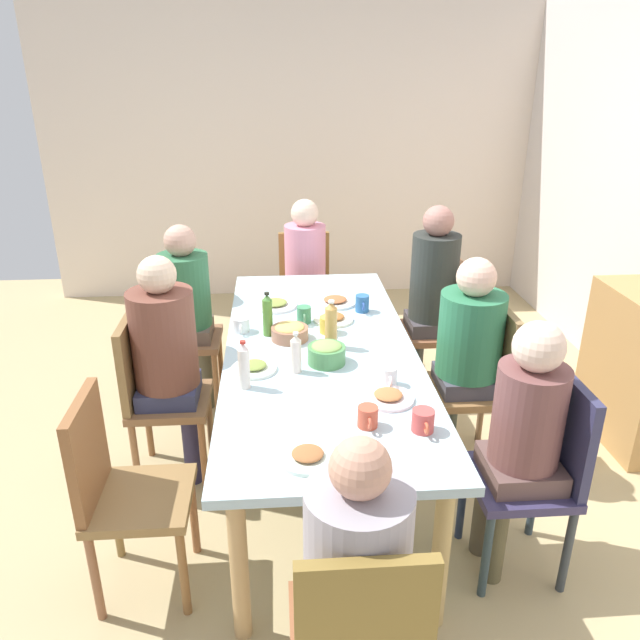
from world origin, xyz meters
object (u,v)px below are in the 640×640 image
(chair_3, at_px, (359,639))
(plate_2, at_px, (335,301))
(plate_1, at_px, (333,318))
(cup_4, at_px, (304,315))
(dining_table, at_px, (320,359))
(chair_0, at_px, (175,330))
(bottle_1, at_px, (244,366))
(chair_4, at_px, (154,390))
(chair_2, at_px, (305,286))
(person_2, at_px, (305,265))
(person_0, at_px, (187,300))
(bowl_1, at_px, (290,332))
(cup_5, at_px, (362,303))
(cup_0, at_px, (328,325))
(cup_3, at_px, (423,421))
(bottle_3, at_px, (331,325))
(person_7, at_px, (468,344))
(person_5, at_px, (523,429))
(chair_1, at_px, (443,322))
(plate_3, at_px, (275,304))
(person_3, at_px, (357,569))
(bottle_2, at_px, (268,315))
(chair_6, at_px, (119,485))
(cup_2, at_px, (368,417))
(plate_5, at_px, (254,367))
(bowl_0, at_px, (327,353))
(cup_6, at_px, (241,325))
(plate_0, at_px, (388,397))
(person_1, at_px, (432,287))
(bottle_0, at_px, (296,354))
(chair_7, at_px, (480,378))

(chair_3, xyz_separation_m, plate_2, (-2.15, 0.14, 0.23))
(plate_1, xyz_separation_m, cup_4, (0.01, -0.16, 0.03))
(dining_table, height_order, chair_0, chair_0)
(dining_table, distance_m, bottle_1, 0.56)
(cup_4, bearing_deg, chair_4, -67.57)
(chair_2, height_order, person_2, person_2)
(person_0, relative_size, bowl_1, 6.10)
(cup_5, height_order, bottle_1, bottle_1)
(cup_0, bearing_deg, cup_3, 16.45)
(cup_3, bearing_deg, person_0, -144.66)
(cup_5, xyz_separation_m, bottle_3, (0.47, -0.23, 0.07))
(plate_1, xyz_separation_m, cup_0, (0.16, -0.04, 0.03))
(person_7, relative_size, bottle_1, 5.19)
(chair_2, relative_size, plate_2, 3.58)
(person_5, xyz_separation_m, plate_2, (-1.38, -0.63, 0.04))
(chair_4, height_order, cup_3, chair_4)
(person_0, bearing_deg, person_2, 131.31)
(chair_1, bearing_deg, bottle_1, -46.35)
(chair_0, height_order, plate_3, chair_0)
(chair_3, xyz_separation_m, bottle_3, (-1.54, 0.06, 0.33))
(person_2, relative_size, person_3, 1.04)
(plate_2, xyz_separation_m, bottle_2, (0.44, -0.40, 0.10))
(chair_2, relative_size, chair_6, 1.00)
(person_2, height_order, bowl_1, person_2)
(chair_4, distance_m, cup_2, 1.27)
(chair_0, bearing_deg, person_3, 21.14)
(plate_1, xyz_separation_m, plate_5, (0.57, -0.43, -0.00))
(chair_2, xyz_separation_m, chair_4, (1.54, -0.86, 0.00))
(plate_5, bearing_deg, chair_3, 14.10)
(cup_5, bearing_deg, chair_0, -104.88)
(chair_3, relative_size, cup_0, 7.17)
(plate_2, bearing_deg, chair_2, -171.60)
(bowl_0, bearing_deg, plate_2, 171.40)
(dining_table, xyz_separation_m, cup_5, (-0.47, 0.28, 0.12))
(bowl_0, xyz_separation_m, cup_6, (-0.41, -0.43, -0.02))
(person_3, bearing_deg, bowl_1, -174.49)
(person_5, distance_m, plate_0, 0.56)
(person_1, bearing_deg, chair_3, -18.40)
(plate_2, bearing_deg, bottle_3, -7.68)
(chair_2, bearing_deg, bottle_0, -4.17)
(person_7, distance_m, bowl_0, 0.77)
(dining_table, distance_m, bowl_1, 0.22)
(chair_1, bearing_deg, cup_3, -18.12)
(chair_1, xyz_separation_m, cup_6, (0.54, -1.27, 0.25))
(chair_1, bearing_deg, bottle_0, -43.76)
(chair_4, relative_size, bottle_0, 4.47)
(cup_0, relative_size, bottle_3, 0.50)
(plate_1, bearing_deg, chair_3, -3.05)
(bottle_3, bearing_deg, chair_7, 89.68)
(chair_2, relative_size, plate_1, 4.02)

